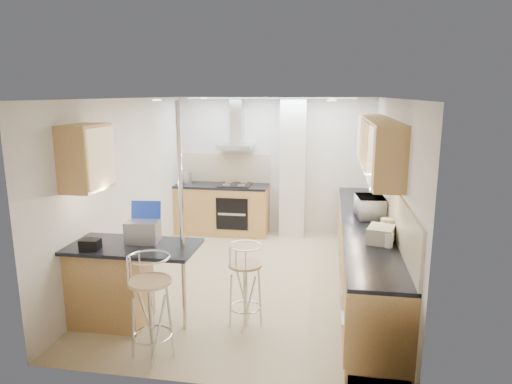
% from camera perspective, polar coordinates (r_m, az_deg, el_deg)
% --- Properties ---
extents(ground, '(4.80, 4.80, 0.00)m').
position_cam_1_polar(ground, '(6.53, -0.28, -10.90)').
color(ground, tan).
rests_on(ground, ground).
extents(room_shell, '(3.64, 4.84, 2.51)m').
position_cam_1_polar(room_shell, '(6.41, 3.13, 3.04)').
color(room_shell, white).
rests_on(room_shell, ground).
extents(right_counter, '(0.63, 4.40, 0.92)m').
position_cam_1_polar(right_counter, '(6.30, 13.41, -7.61)').
color(right_counter, '#B37B47').
rests_on(right_counter, ground).
extents(back_counter, '(1.70, 0.63, 0.92)m').
position_cam_1_polar(back_counter, '(8.52, -4.24, -2.11)').
color(back_counter, '#B37B47').
rests_on(back_counter, ground).
extents(peninsula, '(1.47, 0.72, 0.94)m').
position_cam_1_polar(peninsula, '(5.37, -15.13, -11.09)').
color(peninsula, '#B37B47').
rests_on(peninsula, ground).
extents(microwave, '(0.41, 0.56, 0.29)m').
position_cam_1_polar(microwave, '(6.33, 14.08, -1.84)').
color(microwave, white).
rests_on(microwave, right_counter).
extents(laptop, '(0.38, 0.30, 0.24)m').
position_cam_1_polar(laptop, '(5.24, -13.97, -4.81)').
color(laptop, '#9DA1A5').
rests_on(laptop, peninsula).
extents(bag, '(0.21, 0.16, 0.11)m').
position_cam_1_polar(bag, '(5.18, -20.01, -6.17)').
color(bag, black).
rests_on(bag, peninsula).
extents(bar_stool_near, '(0.47, 0.47, 1.07)m').
position_cam_1_polar(bar_stool_near, '(4.66, -12.98, -13.88)').
color(bar_stool_near, tan).
rests_on(bar_stool_near, ground).
extents(bar_stool_end, '(0.51, 0.51, 0.96)m').
position_cam_1_polar(bar_stool_end, '(5.16, -1.35, -11.57)').
color(bar_stool_end, tan).
rests_on(bar_stool_end, ground).
extents(jar_a, '(0.13, 0.13, 0.17)m').
position_cam_1_polar(jar_a, '(7.47, 14.36, -0.20)').
color(jar_a, beige).
rests_on(jar_a, right_counter).
extents(jar_b, '(0.13, 0.13, 0.13)m').
position_cam_1_polar(jar_b, '(6.94, 12.83, -1.22)').
color(jar_b, beige).
rests_on(jar_b, right_counter).
extents(jar_c, '(0.16, 0.16, 0.21)m').
position_cam_1_polar(jar_c, '(5.57, 15.98, -4.28)').
color(jar_c, beige).
rests_on(jar_c, right_counter).
extents(jar_d, '(0.11, 0.11, 0.16)m').
position_cam_1_polar(jar_d, '(5.20, 16.24, -5.80)').
color(jar_d, white).
rests_on(jar_d, right_counter).
extents(bread_bin, '(0.35, 0.40, 0.18)m').
position_cam_1_polar(bread_bin, '(5.34, 15.35, -5.14)').
color(bread_bin, beige).
rests_on(bread_bin, right_counter).
extents(kettle, '(0.16, 0.16, 0.22)m').
position_cam_1_polar(kettle, '(8.59, -8.56, 1.81)').
color(kettle, silver).
rests_on(kettle, back_counter).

